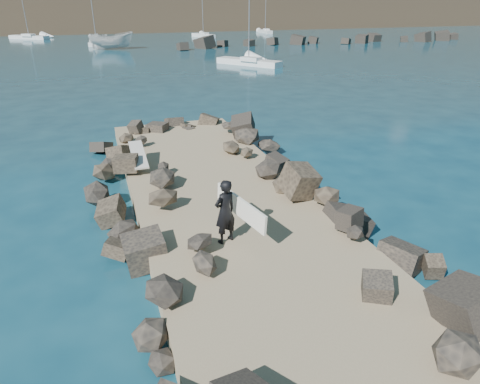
{
  "coord_description": "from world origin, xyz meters",
  "views": [
    {
      "loc": [
        -3.8,
        -12.17,
        6.82
      ],
      "look_at": [
        0.0,
        -1.0,
        1.5
      ],
      "focal_mm": 32.0,
      "sensor_mm": 36.0,
      "label": 1
    }
  ],
  "objects_px": {
    "boat_imported": "(111,41)",
    "surfer_with_board": "(227,211)",
    "surfboard_resting": "(139,157)",
    "sailboat_f": "(265,31)"
  },
  "relations": [
    {
      "from": "boat_imported",
      "to": "surfer_with_board",
      "type": "bearing_deg",
      "value": -173.4
    },
    {
      "from": "surfer_with_board",
      "to": "boat_imported",
      "type": "bearing_deg",
      "value": 89.56
    },
    {
      "from": "surfboard_resting",
      "to": "boat_imported",
      "type": "xyz_separation_m",
      "value": [
        2.13,
        53.06,
        0.21
      ]
    },
    {
      "from": "surfer_with_board",
      "to": "sailboat_f",
      "type": "relative_size",
      "value": 0.31
    },
    {
      "from": "boat_imported",
      "to": "surfer_with_board",
      "type": "relative_size",
      "value": 2.88
    },
    {
      "from": "surfer_with_board",
      "to": "sailboat_f",
      "type": "bearing_deg",
      "value": 67.45
    },
    {
      "from": "surfboard_resting",
      "to": "surfer_with_board",
      "type": "distance_m",
      "value": 6.89
    },
    {
      "from": "boat_imported",
      "to": "sailboat_f",
      "type": "distance_m",
      "value": 42.28
    },
    {
      "from": "surfboard_resting",
      "to": "sailboat_f",
      "type": "xyz_separation_m",
      "value": [
        36.62,
        77.5,
        -0.69
      ]
    },
    {
      "from": "boat_imported",
      "to": "surfboard_resting",
      "type": "bearing_deg",
      "value": -175.26
    }
  ]
}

